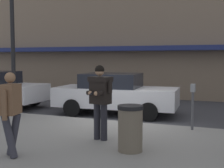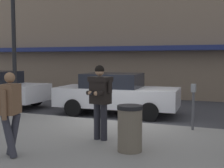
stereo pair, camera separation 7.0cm
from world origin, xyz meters
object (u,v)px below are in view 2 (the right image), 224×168
Objects in this scene: pedestrian_dark_coat at (11,109)px; man_texting_on_phone at (100,94)px; street_lamp_post at (14,28)px; parking_meter at (193,100)px; trash_bin at (130,128)px; parked_sedan_mid at (116,94)px.

man_texting_on_phone is at bearing 58.41° from pedestrian_dark_coat.
pedestrian_dark_coat is 0.35× the size of street_lamp_post.
trash_bin is at bearing -111.07° from parking_meter.
parking_meter is (3.09, -2.09, 0.18)m from parked_sedan_mid.
trash_bin is (0.96, -0.60, -0.62)m from man_texting_on_phone.
man_texting_on_phone reaches higher than trash_bin.
parked_sedan_mid is at bearing 114.86° from trash_bin.
street_lamp_post is 4.98× the size of trash_bin.
parked_sedan_mid is 3.64× the size of parking_meter.
street_lamp_post is (-2.90, -2.14, 2.35)m from parked_sedan_mid.
trash_bin is (5.02, -2.45, -2.51)m from street_lamp_post.
man_texting_on_phone is 1.84× the size of trash_bin.
pedestrian_dark_coat is (0.04, -5.82, 0.32)m from parked_sedan_mid.
parking_meter is at bearing 0.48° from street_lamp_post.
man_texting_on_phone is 2.72m from parking_meter.
pedestrian_dark_coat is at bearing -121.59° from man_texting_on_phone.
man_texting_on_phone is 1.29m from trash_bin.
parked_sedan_mid is at bearing 36.44° from street_lamp_post.
trash_bin is (2.13, -4.59, -0.16)m from parked_sedan_mid.
street_lamp_post is at bearing 153.97° from trash_bin.
parked_sedan_mid is 0.95× the size of street_lamp_post.
man_texting_on_phone reaches higher than pedestrian_dark_coat.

